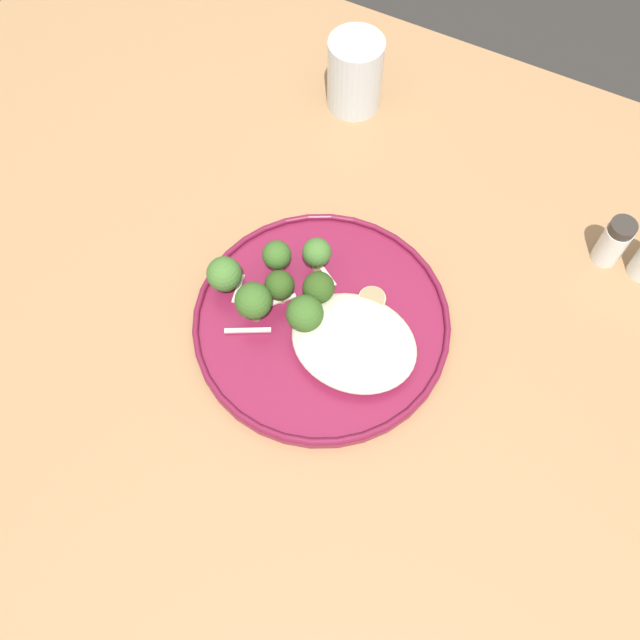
# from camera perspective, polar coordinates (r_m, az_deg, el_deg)

# --- Properties ---
(ground) EXTENTS (6.00, 6.00, 0.00)m
(ground) POSITION_cam_1_polar(r_m,az_deg,el_deg) (1.50, 1.00, -13.75)
(ground) COLOR #2D2B28
(wooden_dining_table) EXTENTS (1.40, 1.00, 0.74)m
(wooden_dining_table) POSITION_cam_1_polar(r_m,az_deg,el_deg) (0.87, 1.67, -3.53)
(wooden_dining_table) COLOR #9E754C
(wooden_dining_table) RESTS_ON ground
(dinner_plate) EXTENTS (0.29, 0.29, 0.02)m
(dinner_plate) POSITION_cam_1_polar(r_m,az_deg,el_deg) (0.80, -0.00, -0.38)
(dinner_plate) COLOR maroon
(dinner_plate) RESTS_ON wooden_dining_table
(noodle_bed) EXTENTS (0.14, 0.12, 0.03)m
(noodle_bed) POSITION_cam_1_polar(r_m,az_deg,el_deg) (0.77, 2.75, -1.80)
(noodle_bed) COLOR beige
(noodle_bed) RESTS_ON dinner_plate
(seared_scallop_tiny_bay) EXTENTS (0.03, 0.03, 0.02)m
(seared_scallop_tiny_bay) POSITION_cam_1_polar(r_m,az_deg,el_deg) (0.76, 1.86, -3.21)
(seared_scallop_tiny_bay) COLOR #DBB77A
(seared_scallop_tiny_bay) RESTS_ON dinner_plate
(seared_scallop_left_edge) EXTENTS (0.03, 0.03, 0.01)m
(seared_scallop_left_edge) POSITION_cam_1_polar(r_m,az_deg,el_deg) (0.78, 3.44, -1.44)
(seared_scallop_left_edge) COLOR #DBB77A
(seared_scallop_left_edge) RESTS_ON dinner_plate
(seared_scallop_half_hidden) EXTENTS (0.03, 0.03, 0.02)m
(seared_scallop_half_hidden) POSITION_cam_1_polar(r_m,az_deg,el_deg) (0.79, 1.75, 0.43)
(seared_scallop_half_hidden) COLOR #E5C689
(seared_scallop_half_hidden) RESTS_ON dinner_plate
(seared_scallop_large_seared) EXTENTS (0.03, 0.03, 0.01)m
(seared_scallop_large_seared) POSITION_cam_1_polar(r_m,az_deg,el_deg) (0.77, 1.28, -1.70)
(seared_scallop_large_seared) COLOR #DBB77A
(seared_scallop_large_seared) RESTS_ON dinner_plate
(seared_scallop_center_golden) EXTENTS (0.03, 0.03, 0.02)m
(seared_scallop_center_golden) POSITION_cam_1_polar(r_m,az_deg,el_deg) (0.80, 4.18, 1.55)
(seared_scallop_center_golden) COLOR #E5C689
(seared_scallop_center_golden) RESTS_ON dinner_plate
(broccoli_floret_center_pile) EXTENTS (0.04, 0.04, 0.06)m
(broccoli_floret_center_pile) POSITION_cam_1_polar(r_m,az_deg,el_deg) (0.77, -5.37, 1.51)
(broccoli_floret_center_pile) COLOR #7A994C
(broccoli_floret_center_pile) RESTS_ON dinner_plate
(broccoli_floret_rear_charred) EXTENTS (0.03, 0.03, 0.05)m
(broccoli_floret_rear_charred) POSITION_cam_1_polar(r_m,az_deg,el_deg) (0.79, -3.27, 2.75)
(broccoli_floret_rear_charred) COLOR #89A356
(broccoli_floret_rear_charred) RESTS_ON dinner_plate
(broccoli_floret_near_rim) EXTENTS (0.04, 0.04, 0.06)m
(broccoli_floret_near_rim) POSITION_cam_1_polar(r_m,az_deg,el_deg) (0.76, -1.23, 0.46)
(broccoli_floret_near_rim) COLOR #7A994C
(broccoli_floret_near_rim) RESTS_ON dinner_plate
(broccoli_floret_split_head) EXTENTS (0.04, 0.04, 0.06)m
(broccoli_floret_split_head) POSITION_cam_1_polar(r_m,az_deg,el_deg) (0.78, -0.11, 2.52)
(broccoli_floret_split_head) COLOR #89A356
(broccoli_floret_split_head) RESTS_ON dinner_plate
(broccoli_floret_front_edge) EXTENTS (0.04, 0.04, 0.05)m
(broccoli_floret_front_edge) POSITION_cam_1_polar(r_m,az_deg,el_deg) (0.80, -7.69, 3.65)
(broccoli_floret_front_edge) COLOR #7A994C
(broccoli_floret_front_edge) RESTS_ON dinner_plate
(broccoli_floret_small_sprig) EXTENTS (0.03, 0.03, 0.05)m
(broccoli_floret_small_sprig) POSITION_cam_1_polar(r_m,az_deg,el_deg) (0.81, -3.50, 5.19)
(broccoli_floret_small_sprig) COLOR #89A356
(broccoli_floret_small_sprig) RESTS_ON dinner_plate
(broccoli_floret_right_tilted) EXTENTS (0.03, 0.03, 0.05)m
(broccoli_floret_right_tilted) POSITION_cam_1_polar(r_m,az_deg,el_deg) (0.80, -0.25, 5.40)
(broccoli_floret_right_tilted) COLOR #89A356
(broccoli_floret_right_tilted) RESTS_ON dinner_plate
(onion_sliver_long_sliver) EXTENTS (0.04, 0.04, 0.00)m
(onion_sliver_long_sliver) POSITION_cam_1_polar(r_m,az_deg,el_deg) (0.81, -3.70, 1.40)
(onion_sliver_long_sliver) COLOR silver
(onion_sliver_long_sliver) RESTS_ON dinner_plate
(onion_sliver_short_strip) EXTENTS (0.01, 0.04, 0.00)m
(onion_sliver_short_strip) POSITION_cam_1_polar(r_m,az_deg,el_deg) (0.82, -6.58, 2.53)
(onion_sliver_short_strip) COLOR silver
(onion_sliver_short_strip) RESTS_ON dinner_plate
(onion_sliver_pale_crescent) EXTENTS (0.05, 0.03, 0.00)m
(onion_sliver_pale_crescent) POSITION_cam_1_polar(r_m,az_deg,el_deg) (0.83, 0.12, 4.24)
(onion_sliver_pale_crescent) COLOR silver
(onion_sliver_pale_crescent) RESTS_ON dinner_plate
(onion_sliver_curled_piece) EXTENTS (0.05, 0.03, 0.00)m
(onion_sliver_curled_piece) POSITION_cam_1_polar(r_m,az_deg,el_deg) (0.79, -5.82, -0.84)
(onion_sliver_curled_piece) COLOR silver
(onion_sliver_curled_piece) RESTS_ON dinner_plate
(water_glass) EXTENTS (0.07, 0.07, 0.10)m
(water_glass) POSITION_cam_1_polar(r_m,az_deg,el_deg) (0.98, 2.81, 18.89)
(water_glass) COLOR silver
(water_glass) RESTS_ON wooden_dining_table
(pepper_shaker) EXTENTS (0.03, 0.03, 0.07)m
(pepper_shaker) POSITION_cam_1_polar(r_m,az_deg,el_deg) (0.89, 22.53, 5.84)
(pepper_shaker) COLOR white
(pepper_shaker) RESTS_ON wooden_dining_table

